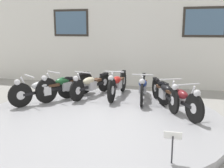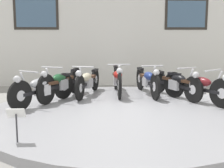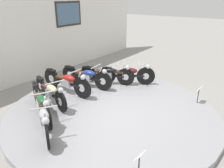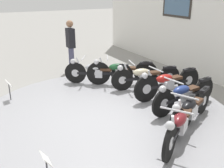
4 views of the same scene
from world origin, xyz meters
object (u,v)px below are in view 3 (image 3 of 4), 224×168
at_px(motorcycle_cream, 51,91).
at_px(motorcycle_black, 108,74).
at_px(motorcycle_maroon, 127,74).
at_px(motorcycle_red, 67,81).
at_px(motorcycle_blue, 87,76).
at_px(info_placard_front_centre, 199,91).
at_px(info_placard_front_left, 139,159).
at_px(motorcycle_silver, 45,116).
at_px(motorcycle_green, 41,102).

relative_size(motorcycle_cream, motorcycle_black, 1.05).
distance_m(motorcycle_black, motorcycle_maroon, 0.68).
relative_size(motorcycle_red, motorcycle_blue, 1.03).
height_order(motorcycle_cream, info_placard_front_centre, motorcycle_cream).
relative_size(info_placard_front_left, info_placard_front_centre, 1.00).
xyz_separation_m(motorcycle_blue, motorcycle_black, (0.62, -0.40, -0.01)).
height_order(motorcycle_silver, info_placard_front_left, motorcycle_silver).
relative_size(motorcycle_blue, info_placard_front_centre, 3.86).
height_order(motorcycle_green, info_placard_front_centre, motorcycle_green).
bearing_deg(motorcycle_blue, motorcycle_black, -32.89).
height_order(motorcycle_cream, motorcycle_red, motorcycle_red).
distance_m(motorcycle_cream, motorcycle_red, 0.78).
xyz_separation_m(motorcycle_red, info_placard_front_left, (-1.71, -3.52, -0.03)).
bearing_deg(motorcycle_black, motorcycle_cream, 169.40).
bearing_deg(info_placard_front_centre, motorcycle_red, 115.93).
relative_size(motorcycle_maroon, info_placard_front_left, 3.30).
relative_size(motorcycle_cream, motorcycle_red, 0.94).
bearing_deg(motorcycle_red, info_placard_front_left, -115.92).
xyz_separation_m(motorcycle_silver, info_placard_front_left, (0.02, -2.39, -0.01)).
relative_size(motorcycle_silver, motorcycle_black, 0.91).
bearing_deg(motorcycle_maroon, motorcycle_cream, 158.55).
height_order(motorcycle_green, motorcycle_maroon, motorcycle_green).
xyz_separation_m(motorcycle_black, info_placard_front_centre, (0.34, -2.97, -0.00)).
bearing_deg(motorcycle_cream, motorcycle_green, -147.18).
distance_m(motorcycle_silver, motorcycle_black, 3.16).
relative_size(motorcycle_silver, motorcycle_maroon, 0.98).
bearing_deg(motorcycle_green, info_placard_front_centre, -43.98).
bearing_deg(info_placard_front_left, motorcycle_maroon, 34.85).
distance_m(motorcycle_red, info_placard_front_centre, 3.91).
height_order(motorcycle_green, info_placard_front_left, motorcycle_green).
relative_size(motorcycle_cream, info_placard_front_left, 3.70).
distance_m(motorcycle_cream, info_placard_front_left, 3.50).
height_order(motorcycle_blue, motorcycle_maroon, motorcycle_blue).
xyz_separation_m(motorcycle_red, info_placard_front_centre, (1.71, -3.52, -0.03)).
height_order(motorcycle_red, info_placard_front_centre, motorcycle_red).
bearing_deg(motorcycle_maroon, motorcycle_red, 146.94).
bearing_deg(info_placard_front_left, motorcycle_cream, 74.30).
relative_size(motorcycle_silver, info_placard_front_left, 3.23).
height_order(motorcycle_green, motorcycle_cream, motorcycle_green).
bearing_deg(info_placard_front_left, motorcycle_blue, 53.83).
distance_m(motorcycle_black, info_placard_front_centre, 2.99).
distance_m(motorcycle_cream, motorcycle_blue, 1.52).
bearing_deg(motorcycle_red, motorcycle_black, -21.66).
xyz_separation_m(motorcycle_green, motorcycle_blue, (2.13, 0.40, -0.02)).
height_order(motorcycle_maroon, info_placard_front_centre, motorcycle_maroon).
bearing_deg(motorcycle_blue, info_placard_front_centre, -74.20).
bearing_deg(motorcycle_silver, info_placard_front_centre, -34.84).
bearing_deg(motorcycle_green, motorcycle_silver, -121.27).
relative_size(motorcycle_silver, motorcycle_cream, 0.87).
distance_m(motorcycle_green, motorcycle_blue, 2.17).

